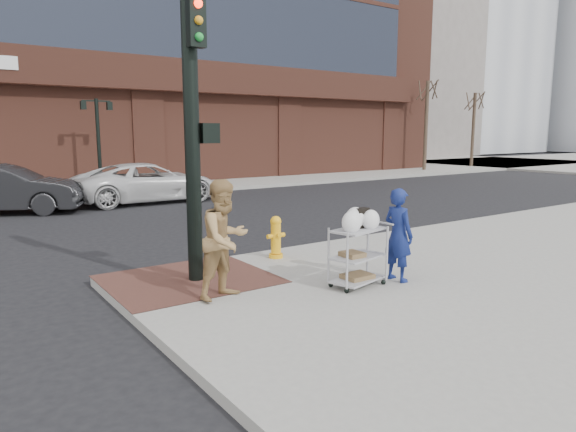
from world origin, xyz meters
TOP-DOWN VIEW (x-y plane):
  - ground at (0.00, 0.00)m, footprint 220.00×220.00m
  - sidewalk_far at (12.50, 32.00)m, footprint 65.00×36.00m
  - brick_curb_ramp at (-0.60, 0.90)m, footprint 2.80×2.40m
  - filler_block at (40.00, 38.00)m, footprint 14.00×20.00m
  - bare_tree_a at (24.00, 16.50)m, footprint 1.80×1.80m
  - bare_tree_b at (30.00, 17.00)m, footprint 1.80×1.80m
  - lamp_post at (2.00, 16.00)m, footprint 1.32×0.22m
  - traffic_signal_pole at (-0.48, 0.77)m, footprint 0.61×0.51m
  - woman_blue at (2.37, -1.25)m, footprint 0.41×0.60m
  - pedestrian_tan at (-0.53, -0.37)m, footprint 1.06×0.93m
  - sedan_dark at (-2.20, 12.20)m, footprint 5.31×3.68m
  - minivan_white at (2.79, 12.22)m, footprint 5.59×2.63m
  - utility_cart at (1.58, -1.10)m, footprint 1.05×0.73m
  - fire_hydrant at (1.55, 1.34)m, footprint 0.41×0.29m

SIDE VIEW (x-z plane):
  - ground at x=0.00m, z-range 0.00..0.00m
  - sidewalk_far at x=12.50m, z-range 0.00..0.15m
  - brick_curb_ramp at x=-0.60m, z-range 0.15..0.16m
  - fire_hydrant at x=1.55m, z-range 0.16..1.03m
  - utility_cart at x=1.58m, z-range 0.09..1.41m
  - minivan_white at x=2.79m, z-range 0.00..1.54m
  - sedan_dark at x=-2.20m, z-range 0.00..1.66m
  - woman_blue at x=2.37m, z-range 0.15..1.78m
  - pedestrian_tan at x=-0.53m, z-range 0.15..2.01m
  - lamp_post at x=2.00m, z-range 0.62..4.62m
  - traffic_signal_pole at x=-0.48m, z-range 0.33..5.33m
  - bare_tree_b at x=30.00m, z-range 2.44..9.14m
  - bare_tree_a at x=24.00m, z-range 2.67..9.87m
  - filler_block at x=40.00m, z-range 0.00..18.00m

